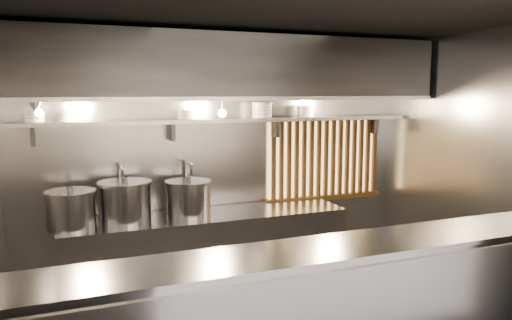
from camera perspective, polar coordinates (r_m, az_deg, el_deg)
ceiling at (r=4.26m, az=2.59°, el=16.09°), size 4.50×4.50×0.00m
wall_back at (r=5.67m, az=-3.80°, el=-0.18°), size 4.50×0.00×4.50m
wall_right at (r=5.60m, az=23.95°, el=-0.94°), size 0.00×3.00×3.00m
cooking_bench at (r=5.46m, az=-5.52°, el=-10.78°), size 3.00×0.70×0.90m
bowl_shelf at (r=5.45m, az=-3.26°, el=4.58°), size 4.40×0.34×0.04m
exhaust_hood at (r=5.24m, az=-2.51°, el=10.41°), size 4.40×0.81×0.65m
wood_screen at (r=6.16m, az=7.91°, el=0.21°), size 1.56×0.09×1.04m
faucet_left at (r=5.31m, az=-15.21°, el=-2.00°), size 0.04×0.30×0.50m
faucet_right at (r=5.43m, az=-7.87°, el=-1.58°), size 0.04×0.30×0.50m
heat_lamp at (r=4.69m, az=-23.93°, el=5.70°), size 0.25×0.35×0.20m
pendant_bulb at (r=5.30m, az=-3.87°, el=5.37°), size 0.09×0.09×0.19m
stock_pot_left at (r=5.04m, az=-20.40°, el=-5.32°), size 0.58×0.58×0.40m
stock_pot_mid at (r=5.14m, az=-14.71°, el=-4.59°), size 0.64×0.64×0.45m
stock_pot_right at (r=5.26m, az=-7.72°, el=-4.32°), size 0.61×0.61×0.41m
bowl_stack_0 at (r=5.16m, az=-24.00°, el=4.49°), size 0.20×0.20×0.09m
bowl_stack_1 at (r=5.16m, az=-20.69°, el=4.66°), size 0.20×0.20×0.09m
bowl_stack_2 at (r=5.32m, az=-7.85°, el=5.16°), size 0.22×0.22×0.09m
bowl_stack_3 at (r=5.59m, az=0.70°, el=5.74°), size 0.23×0.23×0.17m
bowl_stack_4 at (r=5.82m, az=5.63°, el=5.60°), size 0.21×0.21×0.13m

